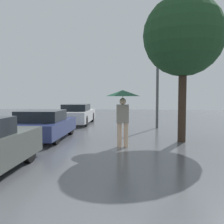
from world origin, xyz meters
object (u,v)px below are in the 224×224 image
object	(u,v)px
parked_car_middle	(43,125)
tree	(183,36)
parked_car_farthest	(77,114)
street_lamp	(157,86)
pedestrian	(123,101)

from	to	relation	value
parked_car_middle	tree	world-z (taller)	tree
parked_car_farthest	tree	size ratio (longest dim) A/B	0.81
parked_car_middle	street_lamp	distance (m)	6.58
pedestrian	tree	world-z (taller)	tree
pedestrian	street_lamp	world-z (taller)	street_lamp
pedestrian	tree	distance (m)	3.47
pedestrian	parked_car_farthest	bearing A→B (deg)	113.16
pedestrian	tree	size ratio (longest dim) A/B	0.35
parked_car_middle	street_lamp	size ratio (longest dim) A/B	1.01
parked_car_middle	parked_car_farthest	xyz separation A→B (m)	(0.25, 5.64, 0.03)
tree	street_lamp	bearing A→B (deg)	96.31
tree	street_lamp	world-z (taller)	tree
pedestrian	parked_car_middle	xyz separation A→B (m)	(-3.28, 1.45, -1.02)
street_lamp	parked_car_farthest	bearing A→B (deg)	159.32
parked_car_farthest	tree	bearing A→B (deg)	-48.41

